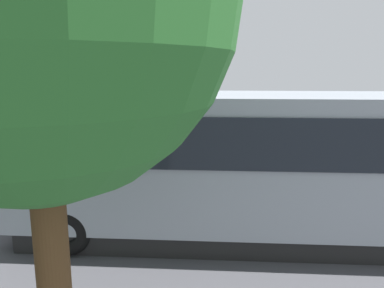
{
  "coord_description": "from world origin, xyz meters",
  "views": [
    {
      "loc": [
        0.66,
        12.99,
        3.81
      ],
      "look_at": [
        1.41,
        -0.38,
        1.1
      ],
      "focal_mm": 35.47,
      "sensor_mm": 36.0,
      "label": 1
    }
  ],
  "objects": [
    {
      "name": "spectator_left",
      "position": [
        -0.73,
        1.98,
        1.04
      ],
      "size": [
        0.58,
        0.35,
        1.75
      ],
      "color": "black",
      "rests_on": "ground_plane"
    },
    {
      "name": "spectator_right",
      "position": [
        1.64,
        2.09,
        1.09
      ],
      "size": [
        0.58,
        0.36,
        1.81
      ],
      "color": "#473823",
      "rests_on": "ground_plane"
    },
    {
      "name": "traffic_cone",
      "position": [
        2.73,
        -3.1,
        0.3
      ],
      "size": [
        0.34,
        0.34,
        0.63
      ],
      "color": "orange",
      "rests_on": "ground_plane"
    },
    {
      "name": "spectator_centre",
      "position": [
        0.63,
        1.9,
        1.05
      ],
      "size": [
        0.58,
        0.36,
        1.76
      ],
      "color": "black",
      "rests_on": "ground_plane"
    },
    {
      "name": "tour_bus",
      "position": [
        -0.1,
        4.82,
        1.65
      ],
      "size": [
        10.64,
        2.67,
        3.25
      ],
      "color": "#8C939E",
      "rests_on": "ground_plane"
    },
    {
      "name": "bay_line_c",
      "position": [
        2.77,
        -0.41,
        0.0
      ],
      "size": [
        0.23,
        4.41,
        0.01
      ],
      "color": "white",
      "rests_on": "ground_plane"
    },
    {
      "name": "bay_line_b",
      "position": [
        0.14,
        -0.41,
        0.0
      ],
      "size": [
        0.22,
        4.04,
        0.01
      ],
      "color": "white",
      "rests_on": "ground_plane"
    },
    {
      "name": "parked_motorcycle_silver",
      "position": [
        -3.81,
        2.73,
        0.48
      ],
      "size": [
        2.03,
        0.68,
        0.99
      ],
      "color": "black",
      "rests_on": "ground_plane"
    },
    {
      "name": "stunt_motorcycle",
      "position": [
        4.56,
        -3.43,
        0.61
      ],
      "size": [
        2.05,
        0.58,
        1.23
      ],
      "color": "black",
      "rests_on": "ground_plane"
    },
    {
      "name": "bay_line_a",
      "position": [
        -2.5,
        -0.41,
        0.0
      ],
      "size": [
        0.22,
        3.93,
        0.01
      ],
      "color": "white",
      "rests_on": "ground_plane"
    },
    {
      "name": "spectator_far_left",
      "position": [
        -1.88,
        2.02,
        1.04
      ],
      "size": [
        0.58,
        0.35,
        1.75
      ],
      "color": "black",
      "rests_on": "ground_plane"
    },
    {
      "name": "parked_motorcycle_dark",
      "position": [
        0.53,
        2.86,
        0.48
      ],
      "size": [
        2.04,
        0.66,
        0.99
      ],
      "color": "black",
      "rests_on": "ground_plane"
    },
    {
      "name": "spectator_far_right",
      "position": [
        3.02,
        1.93,
        1.02
      ],
      "size": [
        0.57,
        0.32,
        1.71
      ],
      "color": "#473823",
      "rests_on": "ground_plane"
    },
    {
      "name": "ground_plane",
      "position": [
        0.0,
        0.0,
        0.0
      ],
      "size": [
        80.0,
        80.0,
        0.0
      ],
      "primitive_type": "plane",
      "color": "#424247"
    }
  ]
}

